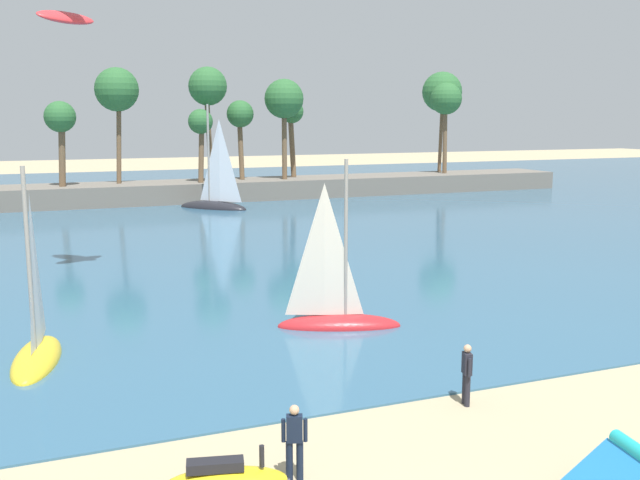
{
  "coord_description": "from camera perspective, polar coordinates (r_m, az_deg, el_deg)",
  "views": [
    {
      "loc": [
        -5.52,
        -8.21,
        7.56
      ],
      "look_at": [
        2.01,
        10.41,
        4.15
      ],
      "focal_mm": 40.77,
      "sensor_mm": 36.0,
      "label": 1
    }
  ],
  "objects": [
    {
      "name": "sailboat_toward_headland",
      "position": [
        24.51,
        -21.38,
        -7.44
      ],
      "size": [
        2.11,
        4.67,
        6.53
      ],
      "color": "yellow",
      "rests_on": "sea"
    },
    {
      "name": "kite_aloft_high_over_bay",
      "position": [
        34.64,
        -19.33,
        16.15
      ],
      "size": [
        2.9,
        2.28,
        0.81
      ],
      "primitive_type": "ellipsoid",
      "rotation": [
        0.53,
        0.0,
        0.53
      ],
      "color": "red"
    },
    {
      "name": "sea",
      "position": [
        61.5,
        -16.7,
        2.19
      ],
      "size": [
        220.0,
        89.09,
        0.06
      ],
      "primitive_type": "cube",
      "color": "#33607F",
      "rests_on": "ground"
    },
    {
      "name": "person_at_waterline",
      "position": [
        19.88,
        11.44,
        -10.16
      ],
      "size": [
        0.29,
        0.53,
        1.67
      ],
      "color": "#23232D",
      "rests_on": "ground"
    },
    {
      "name": "palm_headland",
      "position": [
        65.99,
        -14.83,
        5.52
      ],
      "size": [
        92.85,
        6.84,
        12.23
      ],
      "color": "slate",
      "rests_on": "ground"
    },
    {
      "name": "sailboat_near_shore",
      "position": [
        26.4,
        1.3,
        -5.56
      ],
      "size": [
        4.67,
        2.81,
        6.5
      ],
      "color": "red",
      "rests_on": "sea"
    },
    {
      "name": "person_rigging_by_gear",
      "position": [
        15.75,
        -2.02,
        -15.41
      ],
      "size": [
        0.52,
        0.3,
        1.67
      ],
      "color": "#141E33",
      "rests_on": "ground"
    },
    {
      "name": "sailboat_mid_bay",
      "position": [
        60.98,
        -8.3,
        3.24
      ],
      "size": [
        5.71,
        5.92,
        9.18
      ],
      "color": "black",
      "rests_on": "sea"
    }
  ]
}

